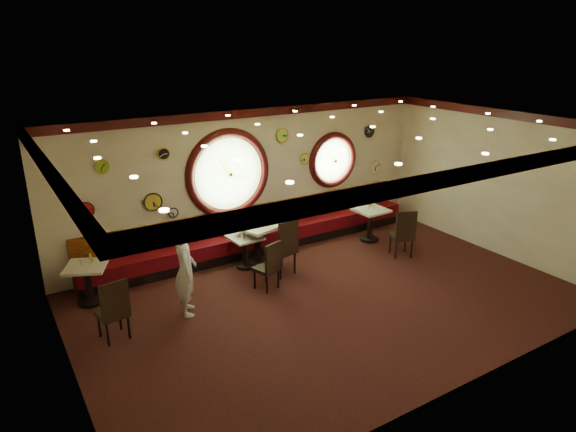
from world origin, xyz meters
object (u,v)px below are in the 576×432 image
object	(u,v)px
table_a	(88,279)
chair_d	(404,231)
chair_a	(113,306)
chair_c	(285,243)
condiment_a_pepper	(90,262)
condiment_c_pepper	(260,224)
waiter	(185,271)
condiment_d_bottle	(371,203)
condiment_b_bottle	(248,231)
condiment_a_salt	(81,262)
condiment_c_bottle	(260,218)
condiment_c_salt	(253,223)
table_b	(245,248)
condiment_b_pepper	(247,235)
condiment_d_pepper	(374,208)
table_d	(370,221)
condiment_a_bottle	(91,258)
table_c	(257,239)
condiment_d_salt	(369,207)
condiment_b_salt	(243,235)
chair_b	(270,263)

from	to	relation	value
table_a	chair_d	world-z (taller)	chair_d
chair_a	chair_c	distance (m)	3.62
condiment_a_pepper	condiment_c_pepper	distance (m)	3.43
condiment_c_pepper	waiter	distance (m)	2.35
chair_c	condiment_d_bottle	distance (m)	2.92
condiment_b_bottle	chair_c	bearing A→B (deg)	-64.44
condiment_a_salt	condiment_c_bottle	size ratio (longest dim) A/B	0.56
condiment_c_salt	condiment_a_pepper	world-z (taller)	condiment_c_salt
table_a	condiment_c_bottle	size ratio (longest dim) A/B	5.50
condiment_b_bottle	waiter	distance (m)	2.23
chair_a	table_b	bearing A→B (deg)	15.95
condiment_b_pepper	condiment_d_pepper	bearing A→B (deg)	-4.03
condiment_d_bottle	table_d	bearing A→B (deg)	-131.32
chair_d	condiment_c_bottle	distance (m)	3.16
table_a	condiment_a_bottle	size ratio (longest dim) A/B	5.31
condiment_b_pepper	condiment_d_bottle	distance (m)	3.33
condiment_c_pepper	table_c	bearing A→B (deg)	107.75
condiment_c_salt	condiment_b_pepper	distance (m)	0.31
table_a	condiment_d_salt	bearing A→B (deg)	-2.75
condiment_d_salt	table_b	bearing A→B (deg)	176.57
condiment_a_pepper	condiment_b_pepper	size ratio (longest dim) A/B	1.03
table_b	chair_d	bearing A→B (deg)	-23.14
table_c	condiment_a_pepper	size ratio (longest dim) A/B	10.17
table_c	condiment_c_salt	xyz separation A→B (m)	(-0.08, 0.03, 0.37)
condiment_d_salt	condiment_c_pepper	world-z (taller)	condiment_c_pepper
table_b	condiment_a_bottle	world-z (taller)	condiment_a_bottle
condiment_c_pepper	condiment_d_pepper	xyz separation A→B (m)	(2.91, -0.24, -0.09)
table_a	table_d	bearing A→B (deg)	-2.96
condiment_c_pepper	condiment_a_bottle	bearing A→B (deg)	175.80
condiment_a_salt	condiment_c_pepper	bearing A→B (deg)	-3.66
chair_a	condiment_b_pepper	distance (m)	3.35
table_a	chair_a	bearing A→B (deg)	-86.15
chair_d	condiment_c_salt	bearing A→B (deg)	176.50
condiment_b_pepper	condiment_b_bottle	xyz separation A→B (m)	(0.09, 0.15, 0.03)
table_b	condiment_b_pepper	size ratio (longest dim) A/B	7.28
chair_d	condiment_b_bottle	world-z (taller)	chair_d
condiment_d_pepper	condiment_c_bottle	size ratio (longest dim) A/B	0.61
table_a	condiment_c_bottle	distance (m)	3.65
table_c	waiter	xyz separation A→B (m)	(-2.06, -1.17, 0.26)
chair_a	condiment_d_pepper	distance (m)	6.40
condiment_c_salt	condiment_d_bottle	size ratio (longest dim) A/B	0.57
chair_d	condiment_b_salt	xyz separation A→B (m)	(-3.25, 1.37, 0.12)
chair_c	condiment_d_bottle	size ratio (longest dim) A/B	4.54
table_d	chair_b	bearing A→B (deg)	-164.10
table_d	waiter	size ratio (longest dim) A/B	0.49
condiment_c_bottle	condiment_d_salt	bearing A→B (deg)	-7.87
table_c	chair_c	distance (m)	0.82
table_b	condiment_a_salt	size ratio (longest dim) A/B	7.40
table_b	condiment_d_salt	xyz separation A→B (m)	(3.20, -0.19, 0.41)
condiment_d_salt	chair_a	bearing A→B (deg)	-169.27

